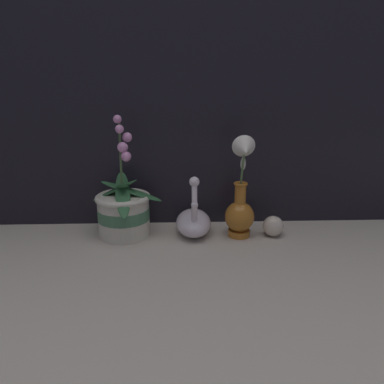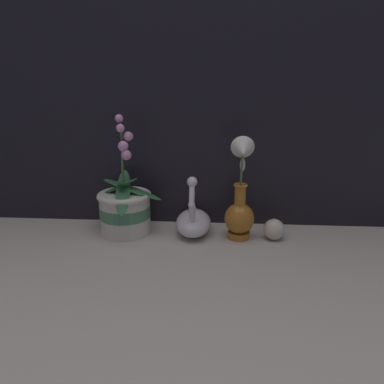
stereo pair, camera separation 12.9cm
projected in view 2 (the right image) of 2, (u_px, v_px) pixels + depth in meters
name	position (u px, v px, depth m)	size (l,w,h in m)	color
ground_plane	(191.00, 247.00, 1.22)	(2.80, 2.80, 0.00)	#BCB2A3
window_backdrop	(196.00, 57.00, 1.28)	(2.80, 0.03, 1.20)	black
orchid_potted_plant	(125.00, 208.00, 1.32)	(0.26, 0.27, 0.42)	beige
swan_figurine	(192.00, 221.00, 1.32)	(0.12, 0.21, 0.23)	white
blue_vase	(240.00, 206.00, 1.26)	(0.10, 0.14, 0.36)	#B26B23
glass_sphere	(274.00, 229.00, 1.28)	(0.07, 0.07, 0.07)	beige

